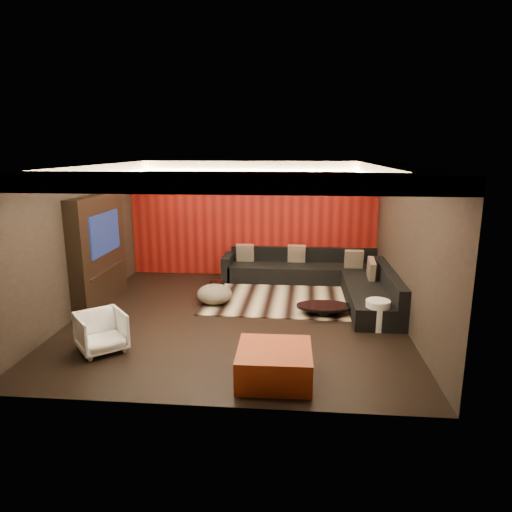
# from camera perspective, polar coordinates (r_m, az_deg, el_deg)

# --- Properties ---
(floor) EXTENTS (6.00, 6.00, 0.02)m
(floor) POSITION_cam_1_polar(r_m,az_deg,el_deg) (8.58, -2.37, -7.79)
(floor) COLOR black
(floor) RESTS_ON ground
(ceiling) EXTENTS (6.00, 6.00, 0.02)m
(ceiling) POSITION_cam_1_polar(r_m,az_deg,el_deg) (8.01, -2.57, 11.39)
(ceiling) COLOR silver
(ceiling) RESTS_ON ground
(wall_back) EXTENTS (6.00, 0.02, 2.80)m
(wall_back) POSITION_cam_1_polar(r_m,az_deg,el_deg) (11.12, -0.44, 4.64)
(wall_back) COLOR black
(wall_back) RESTS_ON ground
(wall_left) EXTENTS (0.02, 6.00, 2.80)m
(wall_left) POSITION_cam_1_polar(r_m,az_deg,el_deg) (9.07, -21.68, 1.71)
(wall_left) COLOR black
(wall_left) RESTS_ON ground
(wall_right) EXTENTS (0.02, 6.00, 2.80)m
(wall_right) POSITION_cam_1_polar(r_m,az_deg,el_deg) (8.34, 18.50, 1.01)
(wall_right) COLOR black
(wall_right) RESTS_ON ground
(red_feature_wall) EXTENTS (5.98, 0.05, 2.78)m
(red_feature_wall) POSITION_cam_1_polar(r_m,az_deg,el_deg) (11.08, -0.46, 4.61)
(red_feature_wall) COLOR #6B0C0A
(red_feature_wall) RESTS_ON ground
(soffit_back) EXTENTS (6.00, 0.60, 0.22)m
(soffit_back) POSITION_cam_1_polar(r_m,az_deg,el_deg) (10.69, -0.61, 11.23)
(soffit_back) COLOR silver
(soffit_back) RESTS_ON ground
(soffit_front) EXTENTS (6.00, 0.60, 0.22)m
(soffit_front) POSITION_cam_1_polar(r_m,az_deg,el_deg) (5.35, -6.43, 9.09)
(soffit_front) COLOR silver
(soffit_front) RESTS_ON ground
(soffit_left) EXTENTS (0.60, 4.80, 0.22)m
(soffit_left) POSITION_cam_1_polar(r_m,az_deg,el_deg) (8.79, -20.57, 9.96)
(soffit_left) COLOR silver
(soffit_left) RESTS_ON ground
(soffit_right) EXTENTS (0.60, 4.80, 0.22)m
(soffit_right) POSITION_cam_1_polar(r_m,az_deg,el_deg) (8.11, 17.01, 10.01)
(soffit_right) COLOR silver
(soffit_right) RESTS_ON ground
(cove_back) EXTENTS (4.80, 0.08, 0.04)m
(cove_back) POSITION_cam_1_polar(r_m,az_deg,el_deg) (10.36, -0.80, 10.67)
(cove_back) COLOR #FFD899
(cove_back) RESTS_ON ground
(cove_front) EXTENTS (4.80, 0.08, 0.04)m
(cove_front) POSITION_cam_1_polar(r_m,az_deg,el_deg) (5.69, -5.73, 8.44)
(cove_front) COLOR #FFD899
(cove_front) RESTS_ON ground
(cove_left) EXTENTS (0.08, 4.80, 0.04)m
(cove_left) POSITION_cam_1_polar(r_m,az_deg,el_deg) (8.65, -18.46, 9.48)
(cove_left) COLOR #FFD899
(cove_left) RESTS_ON ground
(cove_right) EXTENTS (0.08, 4.80, 0.04)m
(cove_right) POSITION_cam_1_polar(r_m,az_deg,el_deg) (8.05, 14.57, 9.50)
(cove_right) COLOR #FFD899
(cove_right) RESTS_ON ground
(tv_surround) EXTENTS (0.30, 2.00, 2.20)m
(tv_surround) POSITION_cam_1_polar(r_m,az_deg,el_deg) (9.59, -19.09, 0.68)
(tv_surround) COLOR black
(tv_surround) RESTS_ON ground
(tv_screen) EXTENTS (0.04, 1.30, 0.80)m
(tv_screen) POSITION_cam_1_polar(r_m,az_deg,el_deg) (9.46, -18.37, 2.73)
(tv_screen) COLOR black
(tv_screen) RESTS_ON ground
(tv_shelf) EXTENTS (0.04, 1.60, 0.04)m
(tv_shelf) POSITION_cam_1_polar(r_m,az_deg,el_deg) (9.62, -18.04, -1.66)
(tv_shelf) COLOR black
(tv_shelf) RESTS_ON ground
(rug) EXTENTS (4.07, 3.09, 0.02)m
(rug) POSITION_cam_1_polar(r_m,az_deg,el_deg) (9.92, 5.67, -4.76)
(rug) COLOR beige
(rug) RESTS_ON floor
(coffee_table) EXTENTS (1.08, 1.08, 0.18)m
(coffee_table) POSITION_cam_1_polar(r_m,az_deg,el_deg) (8.77, 8.53, -6.62)
(coffee_table) COLOR black
(coffee_table) RESTS_ON rug
(drum_stool) EXTENTS (0.37, 0.37, 0.37)m
(drum_stool) POSITION_cam_1_polar(r_m,az_deg,el_deg) (9.55, -4.87, -4.23)
(drum_stool) COLOR black
(drum_stool) RESTS_ON rug
(striped_pouf) EXTENTS (0.83, 0.83, 0.39)m
(striped_pouf) POSITION_cam_1_polar(r_m,az_deg,el_deg) (9.26, -5.20, -4.76)
(striped_pouf) COLOR #C5B498
(striped_pouf) RESTS_ON rug
(white_side_table) EXTENTS (0.53, 0.53, 0.52)m
(white_side_table) POSITION_cam_1_polar(r_m,az_deg,el_deg) (8.26, 14.92, -7.09)
(white_side_table) COLOR white
(white_side_table) RESTS_ON floor
(orange_ottoman) EXTENTS (1.02, 1.02, 0.44)m
(orange_ottoman) POSITION_cam_1_polar(r_m,az_deg,el_deg) (6.37, 2.30, -13.35)
(orange_ottoman) COLOR #AB2E16
(orange_ottoman) RESTS_ON floor
(armchair) EXTENTS (0.96, 0.96, 0.63)m
(armchair) POSITION_cam_1_polar(r_m,az_deg,el_deg) (7.53, -18.77, -8.97)
(armchair) COLOR white
(armchair) RESTS_ON floor
(sectional_sofa) EXTENTS (3.65, 3.50, 0.75)m
(sectional_sofa) POSITION_cam_1_polar(r_m,az_deg,el_deg) (10.22, 8.69, -2.84)
(sectional_sofa) COLOR black
(sectional_sofa) RESTS_ON floor
(throw_pillows) EXTENTS (3.06, 1.68, 0.50)m
(throw_pillows) POSITION_cam_1_polar(r_m,az_deg,el_deg) (10.53, 7.29, -0.29)
(throw_pillows) COLOR beige
(throw_pillows) RESTS_ON sectional_sofa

